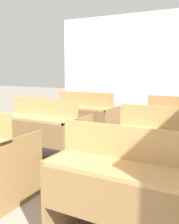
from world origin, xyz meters
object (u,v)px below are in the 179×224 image
bench_third_left (85,118)px  bench_front_right (130,189)px  bench_second_left (45,131)px  bench_second_right (167,149)px

bench_third_left → bench_front_right: bearing=-54.2°
bench_front_right → bench_second_left: bearing=145.4°
bench_second_right → bench_third_left: same height
bench_third_left → bench_second_left: bearing=-91.1°
bench_second_right → bench_third_left: 2.01m
bench_front_right → bench_second_right: size_ratio=1.00×
bench_front_right → bench_second_right: same height
bench_front_right → bench_second_right: 1.10m
bench_second_left → bench_third_left: (0.02, 1.11, 0.00)m
bench_second_right → bench_third_left: bearing=145.1°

